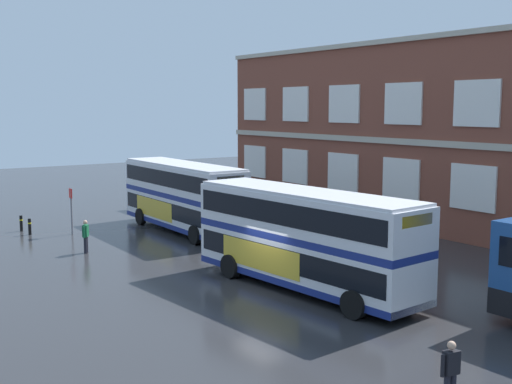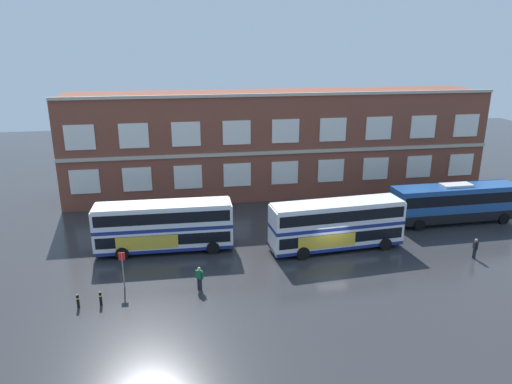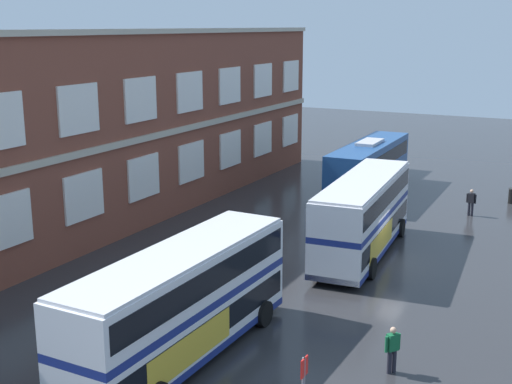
{
  "view_description": "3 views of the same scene",
  "coord_description": "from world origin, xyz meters",
  "px_view_note": "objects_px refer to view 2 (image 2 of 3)",
  "views": [
    {
      "loc": [
        20.77,
        -15.18,
        7.42
      ],
      "look_at": [
        -5.22,
        2.97,
        3.23
      ],
      "focal_mm": 45.45,
      "sensor_mm": 36.0,
      "label": 1
    },
    {
      "loc": [
        -11.69,
        -33.16,
        16.48
      ],
      "look_at": [
        -5.59,
        3.24,
        4.62
      ],
      "focal_mm": 33.07,
      "sensor_mm": 36.0,
      "label": 2
    },
    {
      "loc": [
        -31.85,
        -9.4,
        11.66
      ],
      "look_at": [
        -6.49,
        3.66,
        4.66
      ],
      "focal_mm": 47.88,
      "sensor_mm": 36.0,
      "label": 3
    }
  ],
  "objects_px": {
    "second_passenger": "(199,277)",
    "bus_stand_flag": "(123,267)",
    "safety_bollard_west": "(78,301)",
    "double_decker_near": "(164,226)",
    "double_decker_middle": "(337,224)",
    "safety_bollard_east": "(101,298)",
    "touring_coach": "(454,203)",
    "waiting_passenger": "(475,248)"
  },
  "relations": [
    {
      "from": "double_decker_near",
      "to": "waiting_passenger",
      "type": "height_order",
      "value": "double_decker_near"
    },
    {
      "from": "double_decker_middle",
      "to": "bus_stand_flag",
      "type": "height_order",
      "value": "double_decker_middle"
    },
    {
      "from": "double_decker_near",
      "to": "safety_bollard_east",
      "type": "height_order",
      "value": "double_decker_near"
    },
    {
      "from": "touring_coach",
      "to": "bus_stand_flag",
      "type": "bearing_deg",
      "value": -165.27
    },
    {
      "from": "waiting_passenger",
      "to": "safety_bollard_west",
      "type": "relative_size",
      "value": 1.79
    },
    {
      "from": "touring_coach",
      "to": "safety_bollard_west",
      "type": "xyz_separation_m",
      "value": [
        -32.25,
        -9.94,
        -1.42
      ]
    },
    {
      "from": "bus_stand_flag",
      "to": "safety_bollard_east",
      "type": "height_order",
      "value": "bus_stand_flag"
    },
    {
      "from": "waiting_passenger",
      "to": "second_passenger",
      "type": "xyz_separation_m",
      "value": [
        -21.73,
        -1.29,
        0.0
      ]
    },
    {
      "from": "safety_bollard_west",
      "to": "safety_bollard_east",
      "type": "height_order",
      "value": "same"
    },
    {
      "from": "second_passenger",
      "to": "safety_bollard_west",
      "type": "height_order",
      "value": "second_passenger"
    },
    {
      "from": "double_decker_middle",
      "to": "safety_bollard_west",
      "type": "bearing_deg",
      "value": -162.67
    },
    {
      "from": "touring_coach",
      "to": "waiting_passenger",
      "type": "bearing_deg",
      "value": -109.28
    },
    {
      "from": "safety_bollard_west",
      "to": "waiting_passenger",
      "type": "bearing_deg",
      "value": 4.61
    },
    {
      "from": "waiting_passenger",
      "to": "double_decker_near",
      "type": "bearing_deg",
      "value": 166.86
    },
    {
      "from": "double_decker_middle",
      "to": "bus_stand_flag",
      "type": "bearing_deg",
      "value": -166.93
    },
    {
      "from": "double_decker_middle",
      "to": "second_passenger",
      "type": "bearing_deg",
      "value": -156.7
    },
    {
      "from": "safety_bollard_west",
      "to": "safety_bollard_east",
      "type": "bearing_deg",
      "value": 4.37
    },
    {
      "from": "double_decker_near",
      "to": "safety_bollard_east",
      "type": "xyz_separation_m",
      "value": [
        -4.03,
        -7.93,
        -1.66
      ]
    },
    {
      "from": "double_decker_near",
      "to": "double_decker_middle",
      "type": "xyz_separation_m",
      "value": [
        13.95,
        -1.99,
        0.0
      ]
    },
    {
      "from": "double_decker_middle",
      "to": "bus_stand_flag",
      "type": "distance_m",
      "value": 17.14
    },
    {
      "from": "bus_stand_flag",
      "to": "safety_bollard_west",
      "type": "relative_size",
      "value": 2.84
    },
    {
      "from": "double_decker_near",
      "to": "safety_bollard_west",
      "type": "xyz_separation_m",
      "value": [
        -5.42,
        -8.03,
        -1.66
      ]
    },
    {
      "from": "double_decker_near",
      "to": "bus_stand_flag",
      "type": "distance_m",
      "value": 6.49
    },
    {
      "from": "second_passenger",
      "to": "safety_bollard_east",
      "type": "xyz_separation_m",
      "value": [
        -6.48,
        -0.99,
        -0.44
      ]
    },
    {
      "from": "second_passenger",
      "to": "touring_coach",
      "type": "bearing_deg",
      "value": 19.95
    },
    {
      "from": "touring_coach",
      "to": "bus_stand_flag",
      "type": "xyz_separation_m",
      "value": [
        -29.56,
        -7.77,
        -0.27
      ]
    },
    {
      "from": "waiting_passenger",
      "to": "bus_stand_flag",
      "type": "height_order",
      "value": "bus_stand_flag"
    },
    {
      "from": "double_decker_near",
      "to": "safety_bollard_east",
      "type": "distance_m",
      "value": 9.04
    },
    {
      "from": "double_decker_middle",
      "to": "waiting_passenger",
      "type": "distance_m",
      "value": 10.93
    },
    {
      "from": "second_passenger",
      "to": "bus_stand_flag",
      "type": "xyz_separation_m",
      "value": [
        -5.19,
        1.08,
        0.7
      ]
    },
    {
      "from": "touring_coach",
      "to": "bus_stand_flag",
      "type": "relative_size",
      "value": 4.47
    },
    {
      "from": "double_decker_near",
      "to": "waiting_passenger",
      "type": "relative_size",
      "value": 6.49
    },
    {
      "from": "double_decker_near",
      "to": "safety_bollard_west",
      "type": "bearing_deg",
      "value": -124.02
    },
    {
      "from": "touring_coach",
      "to": "second_passenger",
      "type": "bearing_deg",
      "value": -160.05
    },
    {
      "from": "waiting_passenger",
      "to": "second_passenger",
      "type": "height_order",
      "value": "same"
    },
    {
      "from": "double_decker_near",
      "to": "double_decker_middle",
      "type": "bearing_deg",
      "value": -8.1
    },
    {
      "from": "touring_coach",
      "to": "second_passenger",
      "type": "distance_m",
      "value": 25.95
    },
    {
      "from": "touring_coach",
      "to": "double_decker_near",
      "type": "bearing_deg",
      "value": -175.93
    },
    {
      "from": "double_decker_middle",
      "to": "safety_bollard_east",
      "type": "relative_size",
      "value": 11.76
    },
    {
      "from": "safety_bollard_west",
      "to": "double_decker_near",
      "type": "bearing_deg",
      "value": 55.98
    },
    {
      "from": "touring_coach",
      "to": "waiting_passenger",
      "type": "xyz_separation_m",
      "value": [
        -2.64,
        -7.55,
        -0.98
      ]
    },
    {
      "from": "double_decker_middle",
      "to": "second_passenger",
      "type": "xyz_separation_m",
      "value": [
        -11.5,
        -4.95,
        -1.22
      ]
    }
  ]
}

